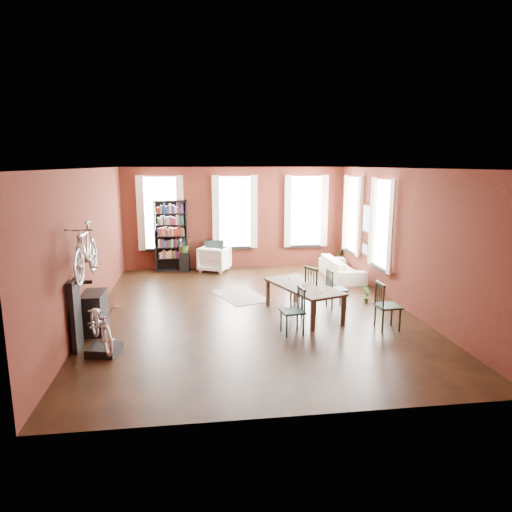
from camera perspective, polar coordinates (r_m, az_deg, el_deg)
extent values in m
plane|color=black|center=(10.50, -0.43, -6.81)|extent=(9.00, 9.00, 0.00)
cube|color=white|center=(9.98, -0.46, 10.92)|extent=(7.00, 9.00, 0.04)
cube|color=#471811|center=(14.55, -2.67, 4.75)|extent=(7.00, 0.04, 3.20)
cube|color=#471811|center=(5.79, 5.18, -5.57)|extent=(7.00, 0.04, 3.20)
cube|color=#471811|center=(10.29, -20.17, 1.28)|extent=(0.04, 9.00, 3.20)
cube|color=#471811|center=(11.11, 17.79, 2.14)|extent=(0.04, 9.00, 3.20)
cube|color=white|center=(14.48, -11.81, 5.29)|extent=(1.00, 0.04, 2.20)
cube|color=beige|center=(14.41, -11.83, 5.26)|extent=(1.40, 0.06, 2.30)
cube|color=white|center=(14.50, -2.67, 5.53)|extent=(1.00, 0.04, 2.20)
cube|color=beige|center=(14.43, -2.65, 5.50)|extent=(1.40, 0.06, 2.30)
cube|color=white|center=(14.87, 6.23, 5.62)|extent=(1.00, 0.04, 2.20)
cube|color=beige|center=(14.81, 6.30, 5.59)|extent=(1.40, 0.06, 2.30)
cube|color=white|center=(11.97, 15.68, 3.86)|extent=(0.04, 1.00, 2.20)
cube|color=beige|center=(11.94, 15.37, 3.86)|extent=(0.06, 1.40, 2.30)
cube|color=white|center=(14.00, 12.15, 5.07)|extent=(0.04, 1.00, 2.20)
cube|color=beige|center=(13.98, 11.88, 5.07)|extent=(0.06, 1.40, 2.30)
cube|color=black|center=(12.97, 13.74, 4.52)|extent=(0.04, 0.55, 0.75)
cube|color=black|center=(13.10, 13.56, 0.82)|extent=(0.04, 0.45, 0.35)
cube|color=#4A382C|center=(10.15, 5.92, -5.52)|extent=(1.53, 2.18, 0.68)
cube|color=#183235|center=(9.02, 4.56, -6.88)|extent=(0.48, 0.48, 0.92)
cube|color=black|center=(10.16, 5.95, -4.45)|extent=(0.64, 0.64, 1.04)
cube|color=#1E301C|center=(9.60, 16.17, -6.01)|extent=(0.46, 0.46, 0.97)
cube|color=#1A383B|center=(10.71, 10.03, -4.09)|extent=(0.45, 0.45, 0.91)
cube|color=black|center=(14.39, -10.55, 2.49)|extent=(1.00, 0.32, 2.20)
imported|color=white|center=(14.24, -5.21, -0.19)|extent=(1.09, 1.07, 0.87)
imported|color=beige|center=(13.50, 10.68, -1.10)|extent=(0.61, 2.08, 0.81)
cube|color=black|center=(11.60, -1.94, -5.01)|extent=(1.48, 1.81, 0.01)
cube|color=black|center=(8.63, -18.45, -11.06)|extent=(0.60, 0.60, 0.15)
cube|color=black|center=(8.78, -21.59, -6.88)|extent=(0.16, 0.60, 1.30)
cube|color=black|center=(9.67, -19.53, -6.64)|extent=(0.40, 0.80, 0.80)
cube|color=black|center=(14.34, -8.89, -0.75)|extent=(0.33, 0.33, 0.59)
imported|color=#2E5923|center=(15.16, 10.26, -0.78)|extent=(0.35, 0.60, 0.26)
imported|color=#2F6026|center=(11.35, 13.61, -5.34)|extent=(0.43, 0.48, 0.15)
imported|color=beige|center=(8.39, -19.00, -5.61)|extent=(0.82, 0.96, 1.55)
imported|color=#A5A8AD|center=(8.40, -20.67, 2.78)|extent=(0.47, 1.00, 1.66)
imported|color=#366026|center=(14.26, -8.93, 1.22)|extent=(0.48, 0.53, 0.41)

